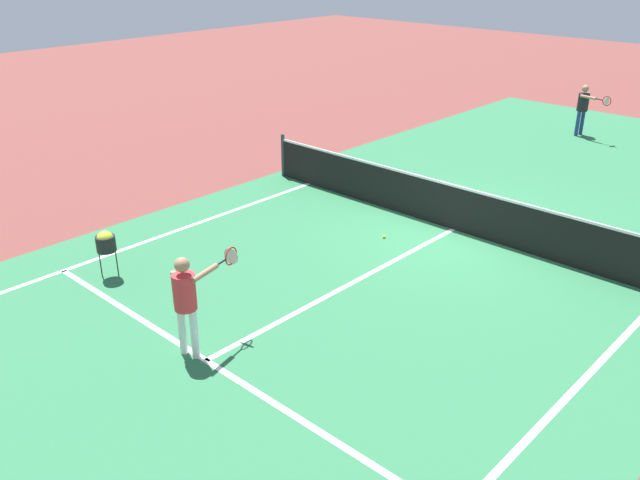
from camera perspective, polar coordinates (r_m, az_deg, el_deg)
ground_plane at (r=13.98m, az=11.32°, el=0.90°), size 60.00×60.00×0.00m
court_surface_inbounds at (r=13.98m, az=11.32°, el=0.90°), size 10.62×24.40×0.00m
line_sideline_left at (r=13.04m, az=-19.33°, el=-1.83°), size 0.10×11.89×0.01m
line_service_near at (r=9.73m, az=-9.71°, el=-10.11°), size 8.22×0.10×0.01m
line_center_service at (r=11.61m, az=2.79°, el=-3.67°), size 0.10×6.40×0.01m
net at (r=13.80m, az=11.49°, el=2.78°), size 10.11×0.09×1.07m
player_near at (r=9.42m, az=-11.34°, el=-4.69°), size 0.41×1.18×1.55m
player_far at (r=21.77m, az=21.61°, el=10.70°), size 1.10×0.68×1.52m
ball_hopper at (r=12.10m, az=-17.86°, el=-0.15°), size 0.34×0.34×0.87m
tennis_ball_near_net at (r=13.36m, az=5.51°, el=0.29°), size 0.07×0.07×0.07m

